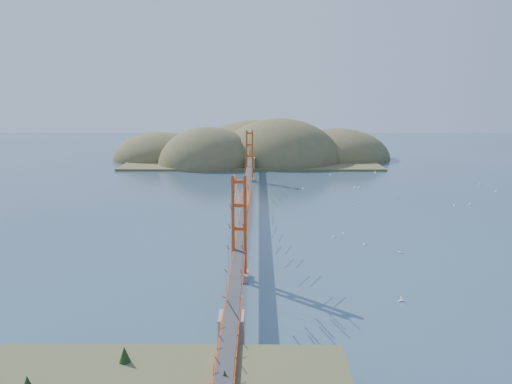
{
  "coord_description": "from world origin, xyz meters",
  "views": [
    {
      "loc": [
        2.16,
        -82.27,
        20.66
      ],
      "look_at": [
        1.64,
        0.0,
        3.68
      ],
      "focal_mm": 35.0,
      "sensor_mm": 36.0,
      "label": 1
    }
  ],
  "objects_px": {
    "fort": "(236,358)",
    "sailboat_0": "(343,233)",
    "bridge": "(246,172)",
    "sailboat_2": "(399,252)"
  },
  "relations": [
    {
      "from": "fort",
      "to": "sailboat_2",
      "type": "relative_size",
      "value": 5.08
    },
    {
      "from": "bridge",
      "to": "sailboat_0",
      "type": "bearing_deg",
      "value": -40.52
    },
    {
      "from": "bridge",
      "to": "fort",
      "type": "height_order",
      "value": "bridge"
    },
    {
      "from": "sailboat_2",
      "to": "sailboat_0",
      "type": "xyz_separation_m",
      "value": [
        -5.77,
        8.67,
        -0.02
      ]
    },
    {
      "from": "sailboat_2",
      "to": "bridge",
      "type": "bearing_deg",
      "value": 133.9
    },
    {
      "from": "sailboat_0",
      "to": "sailboat_2",
      "type": "bearing_deg",
      "value": -56.34
    },
    {
      "from": "sailboat_2",
      "to": "sailboat_0",
      "type": "height_order",
      "value": "sailboat_2"
    },
    {
      "from": "fort",
      "to": "bridge",
      "type": "bearing_deg",
      "value": 90.48
    },
    {
      "from": "bridge",
      "to": "fort",
      "type": "relative_size",
      "value": 25.51
    },
    {
      "from": "fort",
      "to": "sailboat_0",
      "type": "relative_size",
      "value": 6.57
    }
  ]
}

